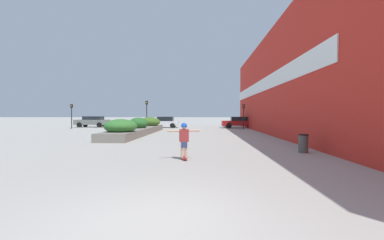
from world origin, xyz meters
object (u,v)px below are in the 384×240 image
Objects in this scene: skateboard at (184,158)px; traffic_light_right at (244,112)px; car_center_left at (304,122)px; skateboarder at (184,136)px; car_rightmost at (165,122)px; traffic_light_far_left at (71,112)px; traffic_light_left at (147,110)px; trash_bin at (303,143)px; car_leftmost at (92,121)px; car_center_right at (239,122)px.

traffic_light_right is at bearing 61.14° from skateboard.
skateboard is 29.82m from car_center_left.
traffic_light_right is at bearing -62.28° from car_center_left.
skateboarder is at bearing -103.76° from skateboard.
car_rightmost is (-4.64, 24.57, -0.16)m from skateboarder.
traffic_light_left is at bearing -0.49° from traffic_light_far_left.
trash_bin is 0.19× the size of car_leftmost.
traffic_light_right is at bearing 61.14° from skateboarder.
traffic_light_right reaches higher than car_rightmost.
skateboarder is 0.45× the size of traffic_light_far_left.
car_center_left reaches higher than trash_bin.
car_center_right is 1.44× the size of traffic_light_far_left.
car_rightmost is at bearing -85.68° from car_center_left.
car_center_left is 1.56× the size of traffic_light_right.
car_center_right is at bearing 90.29° from trash_bin.
car_center_left is at bearing 46.57° from skateboard.
traffic_light_far_left reaches higher than trash_bin.
traffic_light_far_left reaches higher than car_rightmost.
car_leftmost reaches higher than car_center_left.
skateboard is at bearing -169.31° from car_rightmost.
car_center_left is (9.02, 23.83, 0.36)m from trash_bin.
car_leftmost is at bearing -88.87° from car_center_left.
traffic_light_far_left is at bearing 112.71° from skateboard.
trash_bin is 0.29× the size of traffic_light_right.
car_center_right is 10.06m from car_rightmost.
traffic_light_far_left is (-21.58, 19.17, 1.70)m from trash_bin.
skateboarder is (0.00, -0.00, 0.87)m from skateboard.
car_leftmost is 29.72m from car_center_left.
car_center_left is at bearing 12.74° from traffic_light_left.
traffic_light_right is 0.98× the size of traffic_light_far_left.
car_center_left is at bearing 27.72° from traffic_light_right.
car_leftmost reaches higher than car_center_right.
skateboard is 0.24× the size of traffic_light_right.
skateboard is at bearing -149.19° from car_leftmost.
car_center_right reaches higher than skateboard.
trash_bin is 22.11m from car_center_right.
trash_bin is 22.60m from traffic_light_left.
traffic_light_right is (0.03, 19.10, 1.67)m from trash_bin.
car_leftmost is 1.50× the size of traffic_light_right.
car_rightmost is 1.24× the size of traffic_light_far_left.
car_center_right is at bearing 92.77° from traffic_light_right.
traffic_light_right is (10.21, -3.27, 1.34)m from car_rightmost.
traffic_light_left is (-11.82, -3.02, 1.59)m from car_center_right.
skateboarder is at bearing -149.19° from car_leftmost.
traffic_light_far_left is at bearing 167.77° from car_leftmost.
car_rightmost is at bearing -94.68° from car_leftmost.
traffic_light_right is at bearing -0.18° from traffic_light_far_left.
trash_bin is (5.54, 2.19, 0.38)m from skateboard.
car_leftmost is 1.47× the size of traffic_light_far_left.
skateboarder is 0.31× the size of car_center_right.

